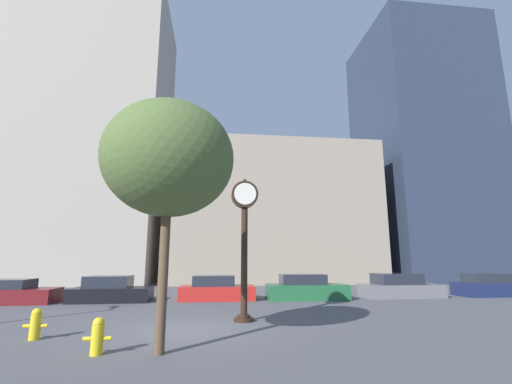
{
  "coord_description": "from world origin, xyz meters",
  "views": [
    {
      "loc": [
        0.97,
        -11.36,
        2.17
      ],
      "look_at": [
        3.6,
        10.8,
        6.58
      ],
      "focal_mm": 24.0,
      "sensor_mm": 36.0,
      "label": 1
    }
  ],
  "objects_px": {
    "car_green": "(306,289)",
    "bare_tree": "(169,159)",
    "car_red": "(217,290)",
    "car_navy": "(489,286)",
    "car_grey": "(400,287)",
    "fire_hydrant_near": "(98,336)",
    "fire_hydrant_far": "(36,324)",
    "car_maroon": "(6,293)",
    "car_black": "(111,291)",
    "street_clock": "(244,225)"
  },
  "relations": [
    {
      "from": "car_red",
      "to": "car_navy",
      "type": "xyz_separation_m",
      "value": [
        16.41,
        0.08,
        0.02
      ]
    },
    {
      "from": "car_black",
      "to": "car_red",
      "type": "relative_size",
      "value": 0.97
    },
    {
      "from": "fire_hydrant_near",
      "to": "street_clock",
      "type": "bearing_deg",
      "value": 46.77
    },
    {
      "from": "car_green",
      "to": "street_clock",
      "type": "bearing_deg",
      "value": -120.56
    },
    {
      "from": "car_black",
      "to": "car_navy",
      "type": "distance_m",
      "value": 21.93
    },
    {
      "from": "car_grey",
      "to": "car_red",
      "type": "bearing_deg",
      "value": 178.72
    },
    {
      "from": "car_navy",
      "to": "bare_tree",
      "type": "bearing_deg",
      "value": -147.11
    },
    {
      "from": "fire_hydrant_near",
      "to": "car_grey",
      "type": "bearing_deg",
      "value": 38.59
    },
    {
      "from": "street_clock",
      "to": "fire_hydrant_near",
      "type": "bearing_deg",
      "value": -133.23
    },
    {
      "from": "bare_tree",
      "to": "car_maroon",
      "type": "bearing_deg",
      "value": 131.22
    },
    {
      "from": "car_maroon",
      "to": "car_black",
      "type": "xyz_separation_m",
      "value": [
        4.99,
        0.24,
        0.05
      ]
    },
    {
      "from": "fire_hydrant_near",
      "to": "car_red",
      "type": "bearing_deg",
      "value": 75.3
    },
    {
      "from": "car_green",
      "to": "bare_tree",
      "type": "distance_m",
      "value": 12.85
    },
    {
      "from": "car_maroon",
      "to": "bare_tree",
      "type": "relative_size",
      "value": 0.75
    },
    {
      "from": "car_black",
      "to": "fire_hydrant_far",
      "type": "relative_size",
      "value": 4.82
    },
    {
      "from": "car_black",
      "to": "car_green",
      "type": "height_order",
      "value": "car_green"
    },
    {
      "from": "car_grey",
      "to": "fire_hydrant_near",
      "type": "height_order",
      "value": "car_grey"
    },
    {
      "from": "street_clock",
      "to": "car_red",
      "type": "bearing_deg",
      "value": 98.02
    },
    {
      "from": "car_red",
      "to": "fire_hydrant_near",
      "type": "relative_size",
      "value": 4.96
    },
    {
      "from": "street_clock",
      "to": "fire_hydrant_near",
      "type": "xyz_separation_m",
      "value": [
        -3.75,
        -3.99,
        -3.01
      ]
    },
    {
      "from": "car_navy",
      "to": "car_red",
      "type": "bearing_deg",
      "value": -178.33
    },
    {
      "from": "street_clock",
      "to": "car_navy",
      "type": "height_order",
      "value": "street_clock"
    },
    {
      "from": "street_clock",
      "to": "car_black",
      "type": "xyz_separation_m",
      "value": [
        -6.46,
        6.56,
        -2.88
      ]
    },
    {
      "from": "car_black",
      "to": "car_grey",
      "type": "xyz_separation_m",
      "value": [
        16.19,
        0.2,
        0.02
      ]
    },
    {
      "from": "street_clock",
      "to": "car_green",
      "type": "height_order",
      "value": "street_clock"
    },
    {
      "from": "car_black",
      "to": "fire_hydrant_far",
      "type": "height_order",
      "value": "car_black"
    },
    {
      "from": "car_black",
      "to": "car_green",
      "type": "distance_m",
      "value": 10.43
    },
    {
      "from": "car_navy",
      "to": "bare_tree",
      "type": "xyz_separation_m",
      "value": [
        -17.78,
        -10.9,
        4.15
      ]
    },
    {
      "from": "car_grey",
      "to": "car_navy",
      "type": "bearing_deg",
      "value": -1.28
    },
    {
      "from": "car_maroon",
      "to": "fire_hydrant_far",
      "type": "height_order",
      "value": "car_maroon"
    },
    {
      "from": "car_grey",
      "to": "car_navy",
      "type": "xyz_separation_m",
      "value": [
        5.74,
        0.03,
        -0.0
      ]
    },
    {
      "from": "car_maroon",
      "to": "car_green",
      "type": "height_order",
      "value": "car_green"
    },
    {
      "from": "bare_tree",
      "to": "car_green",
      "type": "bearing_deg",
      "value": 58.93
    },
    {
      "from": "car_black",
      "to": "fire_hydrant_near",
      "type": "height_order",
      "value": "car_black"
    },
    {
      "from": "street_clock",
      "to": "fire_hydrant_far",
      "type": "distance_m",
      "value": 7.04
    },
    {
      "from": "car_maroon",
      "to": "car_red",
      "type": "relative_size",
      "value": 1.14
    },
    {
      "from": "fire_hydrant_near",
      "to": "fire_hydrant_far",
      "type": "height_order",
      "value": "same"
    },
    {
      "from": "car_navy",
      "to": "fire_hydrant_far",
      "type": "height_order",
      "value": "car_navy"
    },
    {
      "from": "car_black",
      "to": "car_navy",
      "type": "height_order",
      "value": "car_navy"
    },
    {
      "from": "street_clock",
      "to": "car_red",
      "type": "distance_m",
      "value": 7.37
    },
    {
      "from": "car_grey",
      "to": "car_navy",
      "type": "height_order",
      "value": "car_grey"
    },
    {
      "from": "street_clock",
      "to": "car_black",
      "type": "distance_m",
      "value": 9.65
    },
    {
      "from": "street_clock",
      "to": "car_red",
      "type": "height_order",
      "value": "street_clock"
    },
    {
      "from": "car_red",
      "to": "car_green",
      "type": "xyz_separation_m",
      "value": [
        4.91,
        -0.39,
        0.03
      ]
    },
    {
      "from": "car_grey",
      "to": "fire_hydrant_far",
      "type": "relative_size",
      "value": 5.53
    },
    {
      "from": "car_maroon",
      "to": "fire_hydrant_far",
      "type": "xyz_separation_m",
      "value": [
        5.48,
        -8.49,
        -0.08
      ]
    },
    {
      "from": "car_red",
      "to": "car_grey",
      "type": "relative_size",
      "value": 0.9
    },
    {
      "from": "car_grey",
      "to": "car_navy",
      "type": "distance_m",
      "value": 5.74
    },
    {
      "from": "car_green",
      "to": "car_grey",
      "type": "bearing_deg",
      "value": 5.95
    },
    {
      "from": "car_maroon",
      "to": "fire_hydrant_near",
      "type": "relative_size",
      "value": 5.63
    }
  ]
}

